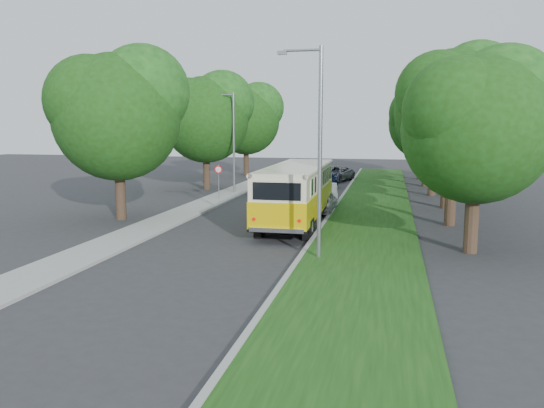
% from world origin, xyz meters
% --- Properties ---
extents(ground, '(120.00, 120.00, 0.00)m').
position_xyz_m(ground, '(0.00, 0.00, 0.00)').
color(ground, '#2C2C2F').
rests_on(ground, ground).
extents(curb, '(0.20, 70.00, 0.15)m').
position_xyz_m(curb, '(3.60, 5.00, 0.07)').
color(curb, gray).
rests_on(curb, ground).
extents(grass_verge, '(4.50, 70.00, 0.13)m').
position_xyz_m(grass_verge, '(5.95, 5.00, 0.07)').
color(grass_verge, '#194311').
rests_on(grass_verge, ground).
extents(sidewalk, '(2.20, 70.00, 0.12)m').
position_xyz_m(sidewalk, '(-4.80, 5.00, 0.06)').
color(sidewalk, gray).
rests_on(sidewalk, ground).
extents(treeline, '(24.27, 41.91, 9.46)m').
position_xyz_m(treeline, '(3.15, 17.99, 5.93)').
color(treeline, '#332319').
rests_on(treeline, ground).
extents(lamppost_near, '(1.71, 0.16, 8.00)m').
position_xyz_m(lamppost_near, '(4.21, -2.50, 4.37)').
color(lamppost_near, gray).
rests_on(lamppost_near, ground).
extents(lamppost_far, '(1.71, 0.16, 7.50)m').
position_xyz_m(lamppost_far, '(-4.70, 16.00, 4.12)').
color(lamppost_far, gray).
rests_on(lamppost_far, ground).
extents(warning_sign, '(0.56, 0.10, 2.50)m').
position_xyz_m(warning_sign, '(-4.50, 11.98, 1.71)').
color(warning_sign, gray).
rests_on(warning_sign, ground).
extents(vintage_bus, '(2.79, 10.58, 3.14)m').
position_xyz_m(vintage_bus, '(2.16, 4.80, 1.57)').
color(vintage_bus, '#DDBB06').
rests_on(vintage_bus, ground).
extents(car_silver, '(1.50, 3.61, 1.22)m').
position_xyz_m(car_silver, '(3.00, 8.79, 0.61)').
color(car_silver, '#B8B8BD').
rests_on(car_silver, ground).
extents(car_white, '(1.93, 4.18, 1.33)m').
position_xyz_m(car_white, '(2.83, 12.26, 0.66)').
color(car_white, silver).
rests_on(car_white, ground).
extents(car_blue, '(3.22, 4.71, 1.27)m').
position_xyz_m(car_blue, '(1.33, 20.27, 0.63)').
color(car_blue, navy).
rests_on(car_blue, ground).
extents(car_grey, '(3.58, 5.34, 1.36)m').
position_xyz_m(car_grey, '(1.94, 26.63, 0.68)').
color(car_grey, slate).
rests_on(car_grey, ground).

